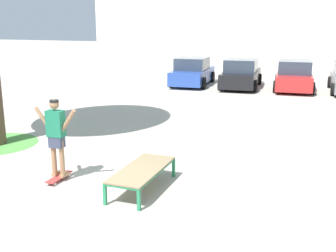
{
  "coord_description": "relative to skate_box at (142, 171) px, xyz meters",
  "views": [
    {
      "loc": [
        3.77,
        -6.58,
        3.35
      ],
      "look_at": [
        0.46,
        2.2,
        1.0
      ],
      "focal_mm": 44.46,
      "sensor_mm": 36.0,
      "label": 1
    }
  ],
  "objects": [
    {
      "name": "car_blue",
      "position": [
        -3.45,
        14.45,
        0.28
      ],
      "size": [
        2.17,
        4.32,
        1.5
      ],
      "color": "#28479E",
      "rests_on": "ground"
    },
    {
      "name": "car_black",
      "position": [
        -0.79,
        14.44,
        0.28
      ],
      "size": [
        2.13,
        4.3,
        1.5
      ],
      "color": "black",
      "rests_on": "ground"
    },
    {
      "name": "skate_box",
      "position": [
        0.0,
        0.0,
        0.0
      ],
      "size": [
        0.77,
        1.9,
        0.46
      ],
      "color": "#237A4C",
      "rests_on": "ground"
    },
    {
      "name": "ground_plane",
      "position": [
        -0.46,
        -0.7,
        -0.41
      ],
      "size": [
        120.0,
        120.0,
        0.0
      ],
      "primitive_type": "plane",
      "color": "#B2AA9E"
    },
    {
      "name": "skater",
      "position": [
        -1.9,
        -0.17,
        0.66
      ],
      "size": [
        1.0,
        0.29,
        1.69
      ],
      "color": "#8E6647",
      "rests_on": "skateboard"
    },
    {
      "name": "skateboard",
      "position": [
        -1.9,
        -0.17,
        -0.34
      ],
      "size": [
        0.23,
        0.81,
        0.09
      ],
      "color": "#B23333",
      "rests_on": "ground"
    },
    {
      "name": "car_red",
      "position": [
        1.87,
        14.63,
        0.28
      ],
      "size": [
        2.17,
        4.32,
        1.5
      ],
      "color": "red",
      "rests_on": "ground"
    }
  ]
}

